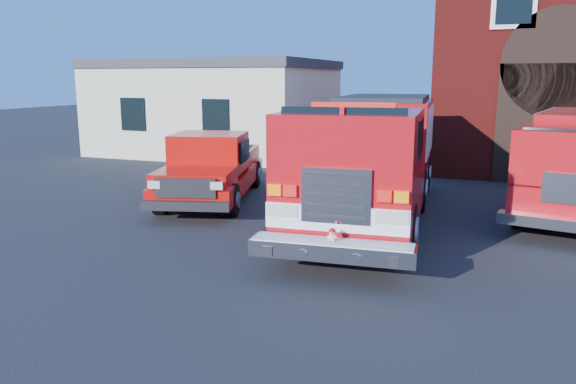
% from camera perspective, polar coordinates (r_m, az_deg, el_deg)
% --- Properties ---
extents(ground, '(100.00, 100.00, 0.00)m').
position_cam_1_polar(ground, '(12.57, 1.94, -4.79)').
color(ground, black).
rests_on(ground, ground).
extents(side_building, '(10.20, 8.20, 4.35)m').
position_cam_1_polar(side_building, '(27.64, -7.12, 8.68)').
color(side_building, silver).
rests_on(side_building, ground).
extents(fire_engine, '(3.54, 10.09, 3.05)m').
position_cam_1_polar(fire_engine, '(14.39, 8.57, 3.61)').
color(fire_engine, black).
rests_on(fire_engine, ground).
extents(pickup_truck, '(3.71, 6.41, 1.98)m').
position_cam_1_polar(pickup_truck, '(16.59, -7.71, 2.42)').
color(pickup_truck, black).
rests_on(pickup_truck, ground).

